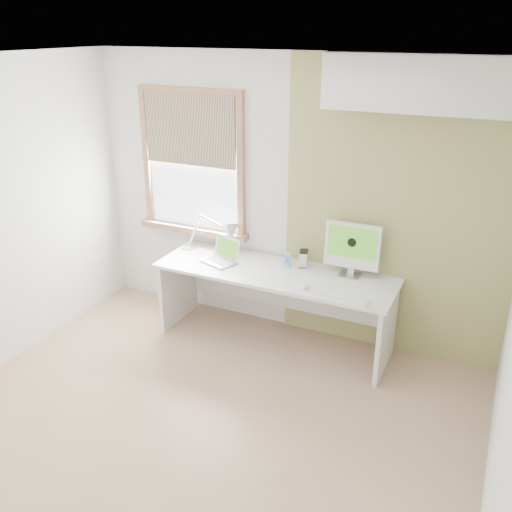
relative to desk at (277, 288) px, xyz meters
The scene contains 12 objects.
room 1.63m from the desk, 91.29° to the right, with size 4.04×3.54×2.64m.
accent_wall 1.27m from the desk, 17.08° to the left, with size 2.00×0.02×2.60m, color #9F9357.
soffit 2.20m from the desk, ahead, with size 1.60×0.40×0.42m, color white.
window 1.47m from the desk, 165.28° to the left, with size 1.20×0.14×1.42m.
desk is the anchor object (origin of this frame).
desk_lamp 0.77m from the desk, 166.99° to the left, with size 0.67×0.27×0.37m.
laptop 0.60m from the desk, behind, with size 0.38×0.34×0.22m.
phone_dock 0.26m from the desk, 56.95° to the left, with size 0.08×0.08×0.13m.
external_drive 0.37m from the desk, 40.23° to the left, with size 0.10×0.13×0.15m.
imac 0.81m from the desk, 13.58° to the left, with size 0.49×0.16×0.48m.
keyboard 0.80m from the desk, 22.60° to the right, with size 0.46×0.18×0.02m.
mouse 0.50m from the desk, 35.96° to the right, with size 0.06×0.11×0.03m, color white.
Camera 1 is at (1.84, -2.85, 2.80)m, focal length 39.12 mm.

